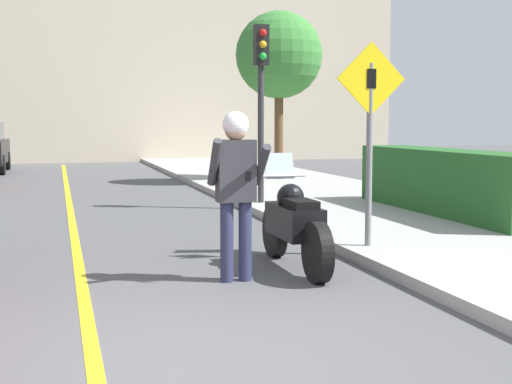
{
  "coord_description": "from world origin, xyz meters",
  "views": [
    {
      "loc": [
        -0.81,
        -4.83,
        1.69
      ],
      "look_at": [
        1.39,
        3.06,
        0.88
      ],
      "focal_mm": 50.0,
      "sensor_mm": 36.0,
      "label": 1
    }
  ],
  "objects_px": {
    "person_biker": "(236,177)",
    "traffic_light": "(261,79)",
    "motorcycle": "(294,225)",
    "street_tree": "(279,56)",
    "crossing_sign": "(370,124)"
  },
  "relations": [
    {
      "from": "person_biker",
      "to": "traffic_light",
      "type": "relative_size",
      "value": 0.53
    },
    {
      "from": "motorcycle",
      "to": "street_tree",
      "type": "bearing_deg",
      "value": 73.48
    },
    {
      "from": "street_tree",
      "to": "traffic_light",
      "type": "bearing_deg",
      "value": -110.78
    },
    {
      "from": "motorcycle",
      "to": "person_biker",
      "type": "xyz_separation_m",
      "value": [
        -0.8,
        -0.47,
        0.6
      ]
    },
    {
      "from": "traffic_light",
      "to": "street_tree",
      "type": "height_order",
      "value": "street_tree"
    },
    {
      "from": "motorcycle",
      "to": "traffic_light",
      "type": "distance_m",
      "value": 5.95
    },
    {
      "from": "traffic_light",
      "to": "street_tree",
      "type": "relative_size",
      "value": 0.75
    },
    {
      "from": "person_biker",
      "to": "traffic_light",
      "type": "distance_m",
      "value": 6.42
    },
    {
      "from": "crossing_sign",
      "to": "traffic_light",
      "type": "relative_size",
      "value": 0.75
    },
    {
      "from": "motorcycle",
      "to": "person_biker",
      "type": "distance_m",
      "value": 1.11
    },
    {
      "from": "motorcycle",
      "to": "crossing_sign",
      "type": "bearing_deg",
      "value": 22.46
    },
    {
      "from": "person_biker",
      "to": "street_tree",
      "type": "distance_m",
      "value": 12.28
    },
    {
      "from": "person_biker",
      "to": "street_tree",
      "type": "height_order",
      "value": "street_tree"
    },
    {
      "from": "traffic_light",
      "to": "street_tree",
      "type": "bearing_deg",
      "value": 69.22
    },
    {
      "from": "crossing_sign",
      "to": "street_tree",
      "type": "xyz_separation_m",
      "value": [
        2.08,
        10.41,
        1.8
      ]
    }
  ]
}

